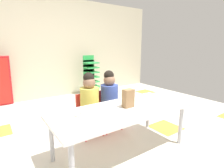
{
  "coord_description": "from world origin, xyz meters",
  "views": [
    {
      "loc": [
        -1.3,
        -2.13,
        1.27
      ],
      "look_at": [
        -0.05,
        -0.32,
        0.8
      ],
      "focal_mm": 28.53,
      "sensor_mm": 36.0,
      "label": 1
    }
  ],
  "objects_px": {
    "paper_plate_center_table": "(96,110)",
    "paper_plate_near_edge": "(80,116)",
    "kid_chair_green_stack": "(91,74)",
    "craft_table": "(122,113)",
    "donut_powdered_on_plate": "(80,114)",
    "paper_bag_brown": "(128,98)",
    "seated_child_middle_seat": "(109,95)",
    "seated_child_near_camera": "(89,99)"
  },
  "relations": [
    {
      "from": "paper_plate_center_table",
      "to": "paper_plate_near_edge",
      "type": "bearing_deg",
      "value": -166.99
    },
    {
      "from": "kid_chair_green_stack",
      "to": "paper_plate_near_edge",
      "type": "height_order",
      "value": "kid_chair_green_stack"
    },
    {
      "from": "craft_table",
      "to": "donut_powdered_on_plate",
      "type": "xyz_separation_m",
      "value": [
        -0.5,
        0.07,
        0.07
      ]
    },
    {
      "from": "kid_chair_green_stack",
      "to": "paper_bag_brown",
      "type": "height_order",
      "value": "kid_chair_green_stack"
    },
    {
      "from": "seated_child_middle_seat",
      "to": "craft_table",
      "type": "bearing_deg",
      "value": -109.67
    },
    {
      "from": "kid_chair_green_stack",
      "to": "paper_plate_center_table",
      "type": "xyz_separation_m",
      "value": [
        -1.17,
        -2.36,
        -0.02
      ]
    },
    {
      "from": "seated_child_middle_seat",
      "to": "paper_plate_near_edge",
      "type": "xyz_separation_m",
      "value": [
        -0.71,
        -0.51,
        0.0
      ]
    },
    {
      "from": "seated_child_middle_seat",
      "to": "paper_plate_center_table",
      "type": "bearing_deg",
      "value": -136.33
    },
    {
      "from": "paper_bag_brown",
      "to": "paper_plate_center_table",
      "type": "xyz_separation_m",
      "value": [
        -0.37,
        0.12,
        -0.11
      ]
    },
    {
      "from": "seated_child_middle_seat",
      "to": "donut_powdered_on_plate",
      "type": "relative_size",
      "value": 7.93
    },
    {
      "from": "seated_child_near_camera",
      "to": "seated_child_middle_seat",
      "type": "distance_m",
      "value": 0.33
    },
    {
      "from": "craft_table",
      "to": "seated_child_near_camera",
      "type": "relative_size",
      "value": 1.81
    },
    {
      "from": "craft_table",
      "to": "kid_chair_green_stack",
      "type": "distance_m",
      "value": 2.64
    },
    {
      "from": "donut_powdered_on_plate",
      "to": "craft_table",
      "type": "bearing_deg",
      "value": -7.93
    },
    {
      "from": "donut_powdered_on_plate",
      "to": "seated_child_near_camera",
      "type": "bearing_deg",
      "value": 53.39
    },
    {
      "from": "seated_child_near_camera",
      "to": "paper_bag_brown",
      "type": "height_order",
      "value": "seated_child_near_camera"
    },
    {
      "from": "craft_table",
      "to": "paper_bag_brown",
      "type": "xyz_separation_m",
      "value": [
        0.1,
        0.01,
        0.16
      ]
    },
    {
      "from": "craft_table",
      "to": "paper_plate_center_table",
      "type": "height_order",
      "value": "paper_plate_center_table"
    },
    {
      "from": "craft_table",
      "to": "paper_bag_brown",
      "type": "relative_size",
      "value": 7.56
    },
    {
      "from": "paper_bag_brown",
      "to": "donut_powdered_on_plate",
      "type": "height_order",
      "value": "paper_bag_brown"
    },
    {
      "from": "craft_table",
      "to": "seated_child_middle_seat",
      "type": "bearing_deg",
      "value": 70.33
    },
    {
      "from": "seated_child_near_camera",
      "to": "paper_plate_center_table",
      "type": "distance_m",
      "value": 0.48
    },
    {
      "from": "seated_child_middle_seat",
      "to": "seated_child_near_camera",
      "type": "bearing_deg",
      "value": 180.0
    },
    {
      "from": "paper_plate_near_edge",
      "to": "seated_child_middle_seat",
      "type": "bearing_deg",
      "value": 35.66
    },
    {
      "from": "seated_child_middle_seat",
      "to": "paper_plate_center_table",
      "type": "distance_m",
      "value": 0.66
    },
    {
      "from": "paper_plate_center_table",
      "to": "donut_powdered_on_plate",
      "type": "xyz_separation_m",
      "value": [
        -0.23,
        -0.05,
        0.02
      ]
    },
    {
      "from": "paper_plate_near_edge",
      "to": "craft_table",
      "type": "bearing_deg",
      "value": -7.93
    },
    {
      "from": "seated_child_near_camera",
      "to": "paper_plate_center_table",
      "type": "xyz_separation_m",
      "value": [
        -0.15,
        -0.46,
        0.0
      ]
    },
    {
      "from": "seated_child_near_camera",
      "to": "kid_chair_green_stack",
      "type": "xyz_separation_m",
      "value": [
        1.03,
        1.9,
        0.02
      ]
    },
    {
      "from": "paper_bag_brown",
      "to": "paper_plate_center_table",
      "type": "bearing_deg",
      "value": 162.67
    },
    {
      "from": "kid_chair_green_stack",
      "to": "paper_plate_center_table",
      "type": "relative_size",
      "value": 5.78
    },
    {
      "from": "seated_child_near_camera",
      "to": "donut_powdered_on_plate",
      "type": "height_order",
      "value": "seated_child_near_camera"
    },
    {
      "from": "paper_plate_near_edge",
      "to": "paper_bag_brown",
      "type": "bearing_deg",
      "value": -5.85
    },
    {
      "from": "craft_table",
      "to": "paper_plate_near_edge",
      "type": "relative_size",
      "value": 9.24
    },
    {
      "from": "craft_table",
      "to": "paper_plate_near_edge",
      "type": "height_order",
      "value": "paper_plate_near_edge"
    },
    {
      "from": "seated_child_middle_seat",
      "to": "donut_powdered_on_plate",
      "type": "distance_m",
      "value": 0.88
    },
    {
      "from": "craft_table",
      "to": "donut_powdered_on_plate",
      "type": "bearing_deg",
      "value": 172.07
    },
    {
      "from": "craft_table",
      "to": "donut_powdered_on_plate",
      "type": "distance_m",
      "value": 0.51
    },
    {
      "from": "paper_bag_brown",
      "to": "paper_plate_center_table",
      "type": "relative_size",
      "value": 1.22
    },
    {
      "from": "craft_table",
      "to": "donut_powdered_on_plate",
      "type": "relative_size",
      "value": 14.38
    },
    {
      "from": "seated_child_near_camera",
      "to": "seated_child_middle_seat",
      "type": "bearing_deg",
      "value": 0.0
    },
    {
      "from": "seated_child_near_camera",
      "to": "paper_plate_center_table",
      "type": "relative_size",
      "value": 5.1
    }
  ]
}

